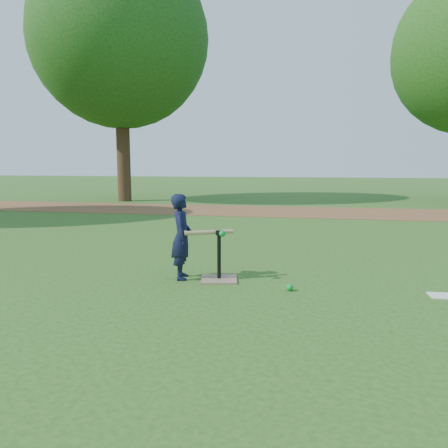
# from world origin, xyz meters

# --- Properties ---
(ground) EXTENTS (80.00, 80.00, 0.00)m
(ground) POSITION_xyz_m (0.00, 0.00, 0.00)
(ground) COLOR #285116
(ground) RESTS_ON ground
(dirt_strip) EXTENTS (24.00, 3.00, 0.01)m
(dirt_strip) POSITION_xyz_m (0.00, 7.50, 0.01)
(dirt_strip) COLOR brown
(dirt_strip) RESTS_ON ground
(child) EXTENTS (0.33, 0.43, 1.05)m
(child) POSITION_xyz_m (-0.58, -0.34, 0.52)
(child) COLOR black
(child) RESTS_ON ground
(wiffle_ball_ground) EXTENTS (0.08, 0.08, 0.08)m
(wiffle_ball_ground) POSITION_xyz_m (0.76, -0.61, 0.04)
(wiffle_ball_ground) COLOR #0D9731
(wiffle_ball_ground) RESTS_ON ground
(clipboard) EXTENTS (0.31, 0.25, 0.01)m
(clipboard) POSITION_xyz_m (2.39, -0.49, 0.01)
(clipboard) COLOR silver
(clipboard) RESTS_ON ground
(batting_tee) EXTENTS (0.51, 0.51, 0.61)m
(batting_tee) POSITION_xyz_m (-0.11, -0.32, 0.11)
(batting_tee) COLOR #886F56
(batting_tee) RESTS_ON ground
(swing_action) EXTENTS (0.61, 0.31, 0.08)m
(swing_action) POSITION_xyz_m (-0.23, -0.36, 0.59)
(swing_action) COLOR tan
(swing_action) RESTS_ON ground
(tree_left) EXTENTS (6.40, 6.40, 9.08)m
(tree_left) POSITION_xyz_m (-6.00, 10.00, 5.87)
(tree_left) COLOR #382316
(tree_left) RESTS_ON ground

